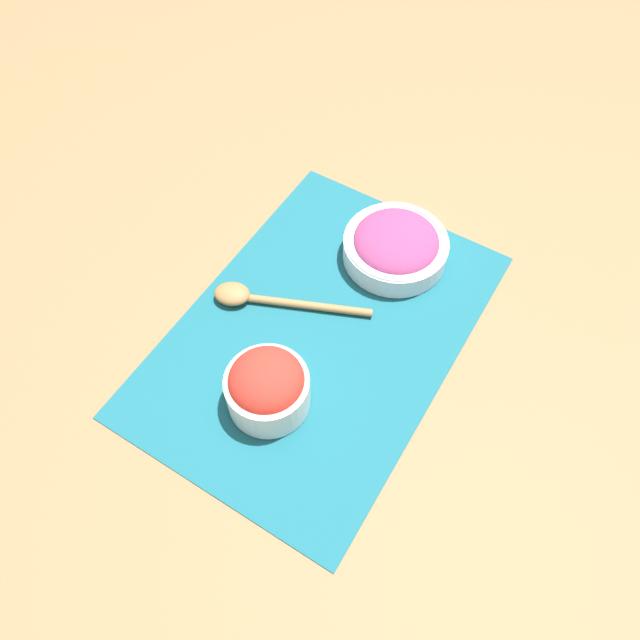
# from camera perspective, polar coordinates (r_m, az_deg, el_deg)

# --- Properties ---
(ground_plane) EXTENTS (3.00, 3.00, 0.00)m
(ground_plane) POSITION_cam_1_polar(r_m,az_deg,el_deg) (0.92, -0.00, -1.15)
(ground_plane) COLOR olive
(placemat) EXTENTS (0.56, 0.38, 0.00)m
(placemat) POSITION_cam_1_polar(r_m,az_deg,el_deg) (0.92, -0.00, -1.09)
(placemat) COLOR #195B6B
(placemat) RESTS_ON ground_plane
(tomato_bowl) EXTENTS (0.11, 0.11, 0.09)m
(tomato_bowl) POSITION_cam_1_polar(r_m,az_deg,el_deg) (0.83, -4.89, -6.04)
(tomato_bowl) COLOR white
(tomato_bowl) RESTS_ON placemat
(onion_bowl) EXTENTS (0.16, 0.16, 0.06)m
(onion_bowl) POSITION_cam_1_polar(r_m,az_deg,el_deg) (0.99, 6.93, 6.82)
(onion_bowl) COLOR silver
(onion_bowl) RESTS_ON placemat
(wooden_spoon) EXTENTS (0.12, 0.23, 0.02)m
(wooden_spoon) POSITION_cam_1_polar(r_m,az_deg,el_deg) (0.95, -5.68, 2.04)
(wooden_spoon) COLOR #9E7042
(wooden_spoon) RESTS_ON placemat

